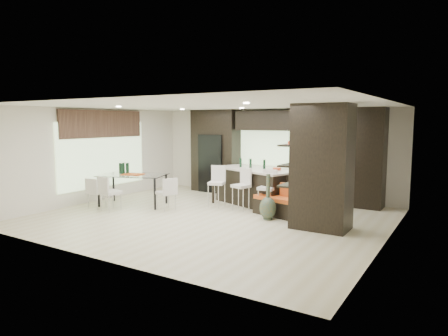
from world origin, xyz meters
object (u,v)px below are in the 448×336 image
Objects in this scene: bench at (278,206)px; chair_far at (97,194)px; kitchen_island at (255,187)px; chair_near at (111,195)px; stool_left at (217,191)px; chair_end at (166,195)px; stool_right at (267,196)px; dining_table at (133,190)px; floor_vase at (268,197)px; stool_mid at (241,194)px.

chair_far reaches higher than bench.
chair_near is at bearing -116.46° from kitchen_island.
stool_left is 2.79m from chair_near.
chair_end is (1.19, 0.81, -0.02)m from chair_near.
chair_end is at bearing -145.93° from bench.
dining_table is (-3.62, -1.01, -0.02)m from stool_right.
chair_near is (-2.12, -1.82, -0.03)m from stool_left.
stool_right is 1.07× the size of chair_near.
dining_table is 0.81m from chair_near.
dining_table reaches higher than chair_end.
stool_right is 0.82× the size of floor_vase.
stool_mid is at bearing -16.32° from stool_left.
floor_vase is at bearing -64.42° from stool_right.
stool_right reaches higher than chair_near.
kitchen_island is 1.44m from bench.
chair_near reaches higher than chair_far.
chair_end is at bearing -19.46° from dining_table.
stool_right is 0.40m from bench.
chair_near is at bearing -130.88° from stool_mid.
dining_table is (-3.90, -0.48, -0.12)m from floor_vase.
chair_end is (1.19, 0.00, -0.03)m from dining_table.
dining_table is at bearing -166.58° from stool_right.
chair_end is at bearing -159.58° from stool_right.
floor_vase is 1.44× the size of chair_far.
stool_mid is at bearing 0.05° from dining_table.
stool_left is 0.51× the size of dining_table.
chair_end is at bearing -169.93° from floor_vase.
dining_table is at bearing -143.87° from stool_mid.
kitchen_island is 2.73× the size of stool_right.
stool_left is 1.03× the size of stool_mid.
chair_near is (-2.87, -1.83, -0.02)m from stool_mid.
stool_right is 4.06m from chair_near.
dining_table is 1.19m from chair_end.
stool_right is at bearing 117.80° from floor_vase.
dining_table is (-3.96, -0.94, 0.19)m from bench.
kitchen_island is 1.12m from stool_right.
stool_left reaches higher than chair_far.
chair_far is (-4.18, -1.80, -0.07)m from stool_right.
kitchen_island is 3.41m from dining_table.
stool_mid is 3.88m from chair_far.
stool_mid reaches higher than chair_far.
chair_end is at bearing -111.57° from kitchen_island.
floor_vase reaches higher than chair_end.
stool_mid reaches higher than dining_table.
stool_mid is 3.40m from chair_near.
kitchen_island is 1.37× the size of dining_table.
stool_right is 1.13× the size of chair_end.
chair_near is at bearing -161.67° from floor_vase.
kitchen_island reaches higher than bench.
floor_vase reaches higher than chair_near.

